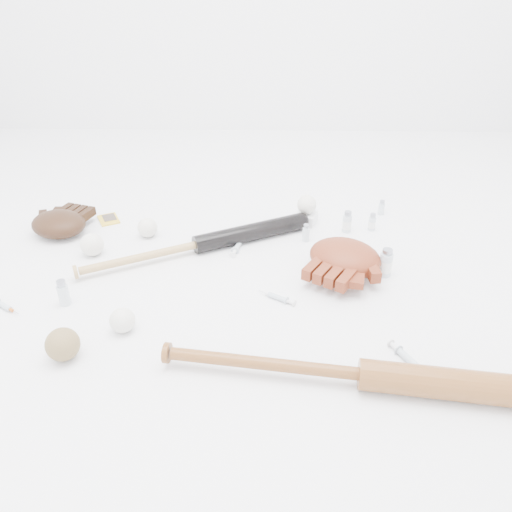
{
  "coord_description": "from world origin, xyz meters",
  "views": [
    {
      "loc": [
        0.06,
        -1.28,
        0.86
      ],
      "look_at": [
        0.03,
        0.03,
        0.06
      ],
      "focal_mm": 35.0,
      "sensor_mm": 36.0,
      "label": 1
    }
  ],
  "objects_px": {
    "bat_wood": "(363,374)",
    "pedestal": "(306,218)",
    "bat_dark": "(197,245)",
    "glove_dark": "(59,224)"
  },
  "relations": [
    {
      "from": "bat_wood",
      "to": "pedestal",
      "type": "distance_m",
      "value": 0.82
    },
    {
      "from": "bat_dark",
      "to": "bat_wood",
      "type": "relative_size",
      "value": 0.84
    },
    {
      "from": "bat_wood",
      "to": "glove_dark",
      "type": "distance_m",
      "value": 1.19
    },
    {
      "from": "bat_dark",
      "to": "glove_dark",
      "type": "bearing_deg",
      "value": 140.33
    },
    {
      "from": "bat_dark",
      "to": "glove_dark",
      "type": "height_order",
      "value": "glove_dark"
    },
    {
      "from": "bat_dark",
      "to": "pedestal",
      "type": "xyz_separation_m",
      "value": [
        0.37,
        0.22,
        -0.01
      ]
    },
    {
      "from": "bat_wood",
      "to": "glove_dark",
      "type": "relative_size",
      "value": 4.29
    },
    {
      "from": "bat_dark",
      "to": "pedestal",
      "type": "relative_size",
      "value": 11.79
    },
    {
      "from": "bat_dark",
      "to": "pedestal",
      "type": "height_order",
      "value": "bat_dark"
    },
    {
      "from": "pedestal",
      "to": "bat_wood",
      "type": "bearing_deg",
      "value": -84.4
    }
  ]
}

